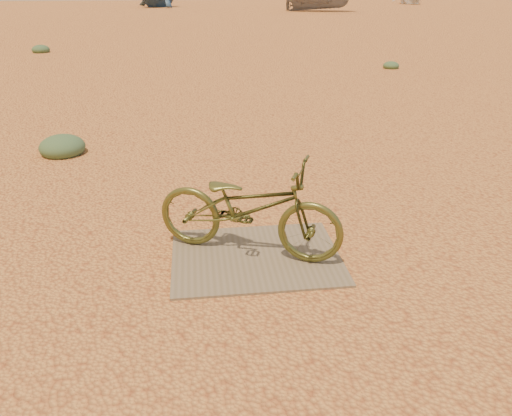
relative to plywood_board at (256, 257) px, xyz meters
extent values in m
plane|color=#DE9649|center=(-0.42, -0.25, -0.01)|extent=(120.00, 120.00, 0.00)
cube|color=#6F614C|center=(0.00, 0.00, 0.00)|extent=(1.55, 1.20, 0.02)
imported|color=#4F5122|center=(-0.06, 0.08, 0.47)|extent=(1.85, 1.26, 0.92)
ellipsoid|color=#48603E|center=(-2.47, 3.37, -0.01)|extent=(0.66, 0.66, 0.36)
ellipsoid|color=#48603E|center=(5.19, 10.15, -0.01)|extent=(0.46, 0.46, 0.25)
ellipsoid|color=#48603E|center=(-5.71, 14.90, -0.01)|extent=(0.60, 0.60, 0.33)
camera|label=1|loc=(-0.50, -4.00, 2.36)|focal=35.00mm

